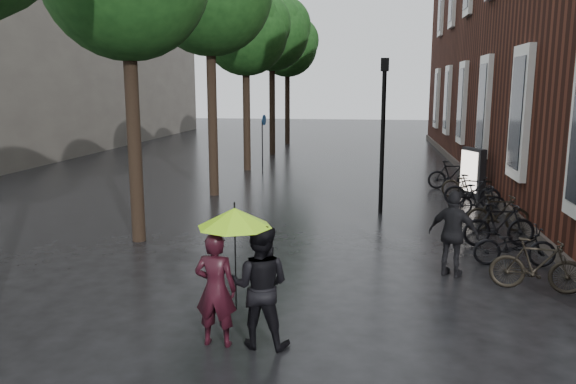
% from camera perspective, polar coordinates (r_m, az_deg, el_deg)
% --- Properties ---
extents(street_trees, '(4.33, 34.03, 8.91)m').
position_cam_1_polar(street_trees, '(22.31, -6.02, 17.39)').
color(street_trees, black).
rests_on(street_trees, ground).
extents(person_burgundy, '(0.62, 0.42, 1.68)m').
position_cam_1_polar(person_burgundy, '(8.22, -7.36, -9.79)').
color(person_burgundy, black).
rests_on(person_burgundy, ground).
extents(person_black, '(0.91, 0.72, 1.80)m').
position_cam_1_polar(person_black, '(8.12, -2.84, -9.51)').
color(person_black, black).
rests_on(person_black, ground).
extents(lime_umbrella, '(1.07, 1.07, 1.58)m').
position_cam_1_polar(lime_umbrella, '(7.87, -5.44, -2.60)').
color(lime_umbrella, black).
rests_on(lime_umbrella, ground).
extents(pedestrian_walking, '(1.08, 0.83, 1.71)m').
position_cam_1_polar(pedestrian_walking, '(11.50, 16.46, -4.10)').
color(pedestrian_walking, black).
rests_on(pedestrian_walking, ground).
extents(parked_bicycles, '(2.13, 11.32, 1.04)m').
position_cam_1_polar(parked_bicycles, '(16.42, 19.22, -1.23)').
color(parked_bicycles, black).
rests_on(parked_bicycles, ground).
extents(ad_lightbox, '(0.26, 1.11, 1.67)m').
position_cam_1_polar(ad_lightbox, '(20.02, 18.23, 1.90)').
color(ad_lightbox, black).
rests_on(ad_lightbox, ground).
extents(lamp_post, '(0.23, 0.23, 4.50)m').
position_cam_1_polar(lamp_post, '(16.57, 9.64, 7.16)').
color(lamp_post, black).
rests_on(lamp_post, ground).
extents(cycle_sign, '(0.13, 0.45, 2.50)m').
position_cam_1_polar(cycle_sign, '(24.84, -2.54, 5.90)').
color(cycle_sign, '#262628').
rests_on(cycle_sign, ground).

